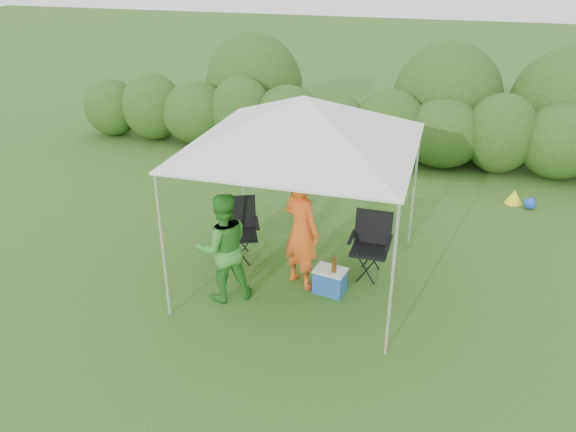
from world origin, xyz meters
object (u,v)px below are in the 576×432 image
(chair_left, at_px, (239,225))
(man, at_px, (301,231))
(cooler, at_px, (330,281))
(canopy, at_px, (303,122))
(woman, at_px, (223,248))
(chair_right, at_px, (371,240))

(chair_left, relative_size, man, 0.57)
(man, height_order, cooler, man)
(canopy, relative_size, woman, 1.90)
(man, relative_size, woman, 1.09)
(chair_right, relative_size, woman, 0.61)
(woman, relative_size, cooler, 3.22)
(canopy, xyz_separation_m, chair_right, (0.99, 0.39, -1.90))
(woman, height_order, cooler, woman)
(chair_left, height_order, cooler, chair_left)
(cooler, bearing_deg, chair_right, 66.39)
(canopy, relative_size, chair_left, 3.06)
(canopy, height_order, chair_right, canopy)
(chair_right, height_order, man, man)
(canopy, bearing_deg, chair_right, 21.49)
(man, bearing_deg, chair_left, 6.83)
(woman, bearing_deg, canopy, -170.84)
(chair_right, bearing_deg, man, -146.93)
(man, distance_m, woman, 1.17)
(chair_right, distance_m, man, 1.17)
(chair_left, xyz_separation_m, man, (1.18, -0.51, 0.31))
(man, xyz_separation_m, woman, (-0.96, -0.66, -0.07))
(cooler, bearing_deg, woman, -149.44)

